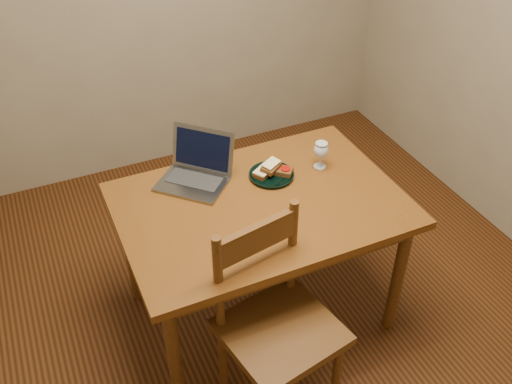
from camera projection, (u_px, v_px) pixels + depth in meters
name	position (u px, v px, depth m)	size (l,w,h in m)	color
floor	(265.00, 304.00, 3.11)	(3.20, 3.20, 0.02)	black
table	(260.00, 216.00, 2.67)	(1.30, 0.90, 0.74)	#49260C
chair	(277.00, 318.00, 2.35)	(0.53, 0.51, 0.49)	#40240D
plate	(271.00, 175.00, 2.77)	(0.22, 0.22, 0.02)	black
sandwich_cheese	(264.00, 172.00, 2.75)	(0.11, 0.06, 0.03)	#381E0C
sandwich_tomato	(280.00, 170.00, 2.76)	(0.12, 0.07, 0.04)	#381E0C
sandwich_top	(271.00, 166.00, 2.74)	(0.11, 0.06, 0.03)	#381E0C
milk_glass	(321.00, 155.00, 2.80)	(0.07, 0.07, 0.14)	white
laptop	(197.00, 167.00, 2.73)	(0.43, 0.43, 0.23)	slate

